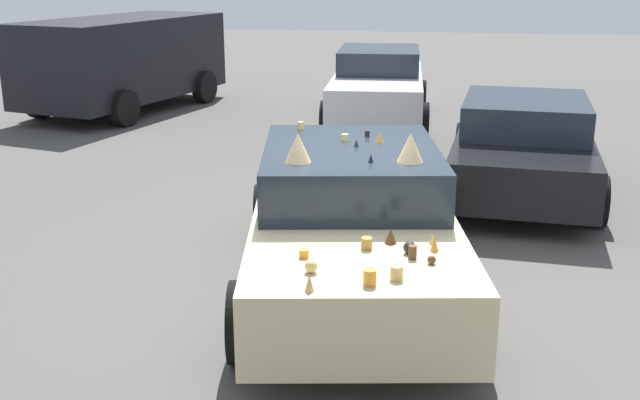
% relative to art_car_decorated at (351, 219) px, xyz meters
% --- Properties ---
extents(ground_plane, '(60.00, 60.00, 0.00)m').
position_rel_art_car_decorated_xyz_m(ground_plane, '(-0.04, -0.01, -0.71)').
color(ground_plane, '#514F4C').
extents(art_car_decorated, '(4.70, 2.64, 1.64)m').
position_rel_art_car_decorated_xyz_m(art_car_decorated, '(0.00, 0.00, 0.00)').
color(art_car_decorated, beige).
rests_on(art_car_decorated, ground).
extents(parked_van_behind_left, '(5.26, 3.15, 1.96)m').
position_rel_art_car_decorated_xyz_m(parked_van_behind_left, '(8.64, 6.13, 0.40)').
color(parked_van_behind_left, black).
rests_on(parked_van_behind_left, ground).
extents(parked_sedan_near_left, '(4.64, 2.20, 1.43)m').
position_rel_art_car_decorated_xyz_m(parked_sedan_near_left, '(8.37, 0.64, 0.02)').
color(parked_sedan_near_left, silver).
rests_on(parked_sedan_near_left, ground).
extents(parked_sedan_near_right, '(4.66, 2.25, 1.32)m').
position_rel_art_car_decorated_xyz_m(parked_sedan_near_right, '(3.83, -1.87, -0.05)').
color(parked_sedan_near_right, black).
rests_on(parked_sedan_near_right, ground).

